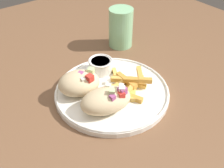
{
  "coord_description": "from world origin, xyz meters",
  "views": [
    {
      "loc": [
        -0.28,
        -0.4,
        1.21
      ],
      "look_at": [
        0.04,
        0.01,
        0.79
      ],
      "focal_mm": 42.0,
      "sensor_mm": 36.0,
      "label": 1
    }
  ],
  "objects_px": {
    "plate": "(112,91)",
    "water_glass": "(121,29)",
    "pita_sandwich_near": "(106,100)",
    "sauce_ramekin": "(101,65)",
    "fries_pile": "(128,85)",
    "pita_sandwich_far": "(79,83)"
  },
  "relations": [
    {
      "from": "pita_sandwich_near",
      "to": "plate",
      "type": "bearing_deg",
      "value": 56.04
    },
    {
      "from": "pita_sandwich_near",
      "to": "water_glass",
      "type": "height_order",
      "value": "water_glass"
    },
    {
      "from": "pita_sandwich_near",
      "to": "fries_pile",
      "type": "height_order",
      "value": "pita_sandwich_near"
    },
    {
      "from": "pita_sandwich_far",
      "to": "water_glass",
      "type": "relative_size",
      "value": 1.01
    },
    {
      "from": "sauce_ramekin",
      "to": "water_glass",
      "type": "relative_size",
      "value": 0.54
    },
    {
      "from": "pita_sandwich_near",
      "to": "water_glass",
      "type": "relative_size",
      "value": 1.09
    },
    {
      "from": "water_glass",
      "to": "pita_sandwich_near",
      "type": "bearing_deg",
      "value": -135.12
    },
    {
      "from": "plate",
      "to": "water_glass",
      "type": "bearing_deg",
      "value": 45.86
    },
    {
      "from": "plate",
      "to": "water_glass",
      "type": "relative_size",
      "value": 2.34
    },
    {
      "from": "plate",
      "to": "sauce_ramekin",
      "type": "relative_size",
      "value": 4.34
    },
    {
      "from": "fries_pile",
      "to": "sauce_ramekin",
      "type": "height_order",
      "value": "sauce_ramekin"
    },
    {
      "from": "pita_sandwich_far",
      "to": "water_glass",
      "type": "distance_m",
      "value": 0.28
    },
    {
      "from": "plate",
      "to": "fries_pile",
      "type": "bearing_deg",
      "value": -27.36
    },
    {
      "from": "sauce_ramekin",
      "to": "water_glass",
      "type": "bearing_deg",
      "value": 33.0
    },
    {
      "from": "plate",
      "to": "sauce_ramekin",
      "type": "bearing_deg",
      "value": 73.37
    },
    {
      "from": "pita_sandwich_near",
      "to": "water_glass",
      "type": "xyz_separation_m",
      "value": [
        0.23,
        0.23,
        0.01
      ]
    },
    {
      "from": "fries_pile",
      "to": "plate",
      "type": "bearing_deg",
      "value": 152.64
    },
    {
      "from": "sauce_ramekin",
      "to": "plate",
      "type": "bearing_deg",
      "value": -106.63
    },
    {
      "from": "pita_sandwich_near",
      "to": "sauce_ramekin",
      "type": "relative_size",
      "value": 2.02
    },
    {
      "from": "plate",
      "to": "pita_sandwich_near",
      "type": "relative_size",
      "value": 2.15
    },
    {
      "from": "pita_sandwich_far",
      "to": "sauce_ramekin",
      "type": "bearing_deg",
      "value": 44.31
    },
    {
      "from": "pita_sandwich_near",
      "to": "pita_sandwich_far",
      "type": "height_order",
      "value": "pita_sandwich_near"
    }
  ]
}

